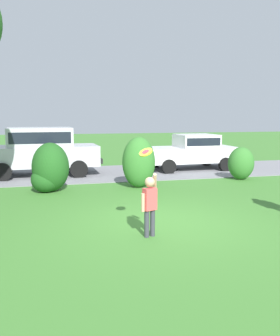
{
  "coord_description": "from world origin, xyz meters",
  "views": [
    {
      "loc": [
        -2.44,
        -7.79,
        2.42
      ],
      "look_at": [
        -0.29,
        1.1,
        1.1
      ],
      "focal_mm": 39.46,
      "sensor_mm": 36.0,
      "label": 1
    }
  ],
  "objects": [
    {
      "name": "child_thrower",
      "position": [
        -0.57,
        -0.9,
        0.72
      ],
      "size": [
        0.4,
        0.36,
        1.29
      ],
      "color": "#383842",
      "rests_on": "ground"
    },
    {
      "name": "driveway_strip",
      "position": [
        0.0,
        7.29,
        0.01
      ],
      "size": [
        28.0,
        4.4,
        0.02
      ],
      "primitive_type": "cube",
      "color": "slate",
      "rests_on": "ground"
    },
    {
      "name": "shrub_centre_left",
      "position": [
        0.4,
        4.1,
        0.85
      ],
      "size": [
        1.11,
        0.92,
        1.7
      ],
      "color": "#33702B",
      "rests_on": "ground"
    },
    {
      "name": "shrub_centre",
      "position": [
        4.5,
        4.69,
        0.62
      ],
      "size": [
        0.99,
        0.89,
        1.23
      ],
      "color": "#33702B",
      "rests_on": "ground"
    },
    {
      "name": "frisbee",
      "position": [
        -0.59,
        -0.65,
        1.68
      ],
      "size": [
        0.3,
        0.27,
        0.22
      ],
      "color": "yellow"
    },
    {
      "name": "shrub_near_tree",
      "position": [
        -2.51,
        4.12,
        0.69
      ],
      "size": [
        1.2,
        1.3,
        1.55
      ],
      "color": "#1E511C",
      "rests_on": "ground"
    },
    {
      "name": "ground_plane",
      "position": [
        0.0,
        0.0,
        0.0
      ],
      "size": [
        80.0,
        80.0,
        0.0
      ],
      "primitive_type": "plane",
      "color": "#3D752D"
    },
    {
      "name": "parked_sedan",
      "position": [
        3.63,
        7.57,
        0.85
      ],
      "size": [
        4.46,
        2.21,
        1.56
      ],
      "color": "white",
      "rests_on": "ground"
    },
    {
      "name": "parked_suv",
      "position": [
        -2.85,
        7.35,
        1.08
      ],
      "size": [
        4.77,
        2.25,
        1.92
      ],
      "color": "silver",
      "rests_on": "ground"
    }
  ]
}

